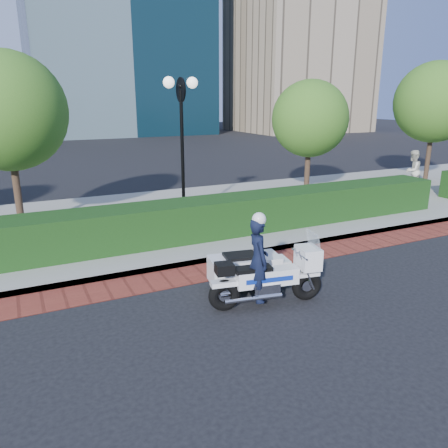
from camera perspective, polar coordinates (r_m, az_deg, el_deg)
name	(u,v)px	position (r m, az deg, el deg)	size (l,w,h in m)	color
ground	(232,300)	(8.63, 1.03, -9.85)	(120.00, 120.00, 0.00)	black
brick_strip	(202,273)	(9.87, -2.94, -6.37)	(60.00, 1.00, 0.01)	maroon
sidewalk	(145,221)	(13.89, -10.24, 0.39)	(60.00, 8.00, 0.15)	gray
hedge_main	(170,222)	(11.52, -7.09, 0.24)	(18.00, 1.20, 1.00)	black
lamppost	(182,128)	(12.96, -5.54, 12.42)	(1.02, 0.70, 4.21)	black
tree_b	(7,111)	(13.42, -26.52, 13.02)	(3.20, 3.20, 4.89)	#332319
tree_c	(310,119)	(16.76, 11.16, 13.33)	(2.80, 2.80, 4.30)	#332319
tree_d	(435,102)	(21.28, 25.86, 14.12)	(3.40, 3.40, 5.16)	#332319
tower_right	(301,4)	(55.82, 10.06, 26.44)	(14.00, 12.00, 28.00)	gray
police_motorcycle	(256,268)	(8.46, 4.26, -5.80)	(2.25, 1.79, 1.83)	black
pedestrian	(412,171)	(19.20, 23.38, 6.40)	(0.80, 0.62, 1.65)	beige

